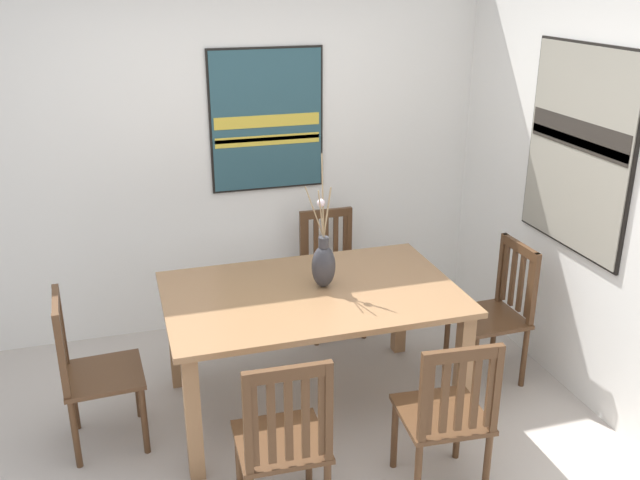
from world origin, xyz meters
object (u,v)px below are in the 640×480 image
object	(u,v)px
chair_2	(92,370)
chair_1	(496,310)
painting_on_back_wall	(267,120)
painting_on_side_wall	(579,149)
chair_4	(447,414)
chair_3	(331,269)
dining_table	(312,307)
centerpiece_vase	(323,263)
chair_0	(283,440)

from	to	relation	value
chair_2	chair_1	bearing A→B (deg)	-0.09
painting_on_back_wall	painting_on_side_wall	xyz separation A→B (m)	(1.58, -1.36, -0.00)
chair_2	chair_4	size ratio (longest dim) A/B	1.01
painting_on_back_wall	painting_on_side_wall	size ratio (longest dim) A/B	0.82
chair_1	painting_on_back_wall	xyz separation A→B (m)	(-1.19, 1.27, 1.05)
chair_3	dining_table	bearing A→B (deg)	-114.04
dining_table	centerpiece_vase	xyz separation A→B (m)	(0.09, 0.04, 0.26)
centerpiece_vase	chair_0	bearing A→B (deg)	-116.84
chair_1	chair_2	size ratio (longest dim) A/B	1.00
centerpiece_vase	painting_on_back_wall	xyz separation A→B (m)	(-0.05, 1.21, 0.61)
chair_3	chair_0	bearing A→B (deg)	-113.80
chair_0	chair_1	distance (m)	1.87
chair_1	painting_on_back_wall	size ratio (longest dim) A/B	0.92
chair_4	painting_on_back_wall	world-z (taller)	painting_on_back_wall
chair_3	painting_on_back_wall	xyz separation A→B (m)	(-0.38, 0.31, 1.06)
dining_table	chair_1	distance (m)	1.25
centerpiece_vase	chair_3	distance (m)	1.06
dining_table	chair_3	bearing A→B (deg)	65.96
chair_3	painting_on_back_wall	bearing A→B (deg)	140.73
chair_0	chair_2	bearing A→B (deg)	132.96
chair_1	painting_on_side_wall	world-z (taller)	painting_on_side_wall
chair_0	chair_4	xyz separation A→B (m)	(0.82, -0.02, -0.01)
chair_3	painting_on_side_wall	size ratio (longest dim) A/B	0.73
centerpiece_vase	painting_on_side_wall	world-z (taller)	painting_on_side_wall
centerpiece_vase	chair_2	distance (m)	1.42
dining_table	chair_0	bearing A→B (deg)	-113.55
chair_1	chair_2	world-z (taller)	chair_2
chair_2	chair_3	world-z (taller)	chair_2
centerpiece_vase	chair_3	bearing A→B (deg)	69.64
chair_0	centerpiece_vase	bearing A→B (deg)	63.16
chair_0	painting_on_side_wall	distance (m)	2.41
chair_1	painting_on_back_wall	distance (m)	2.03
dining_table	centerpiece_vase	world-z (taller)	centerpiece_vase
chair_1	painting_on_back_wall	world-z (taller)	painting_on_back_wall
chair_2	chair_3	size ratio (longest dim) A/B	1.04
centerpiece_vase	chair_2	bearing A→B (deg)	-177.70
chair_2	chair_4	world-z (taller)	chair_2
chair_2	dining_table	bearing A→B (deg)	0.56
painting_on_side_wall	chair_1	bearing A→B (deg)	165.66
centerpiece_vase	painting_on_side_wall	distance (m)	1.65
chair_3	painting_on_back_wall	distance (m)	1.17
chair_3	chair_1	bearing A→B (deg)	-49.59
chair_0	painting_on_side_wall	xyz separation A→B (m)	(2.02, 0.81, 1.04)
dining_table	chair_0	distance (m)	1.03
chair_0	chair_1	world-z (taller)	chair_0
chair_0	dining_table	bearing A→B (deg)	66.45
chair_2	painting_on_back_wall	world-z (taller)	painting_on_back_wall
chair_1	chair_3	world-z (taller)	chair_1
dining_table	painting_on_side_wall	distance (m)	1.83
painting_on_side_wall	painting_on_back_wall	bearing A→B (deg)	139.15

